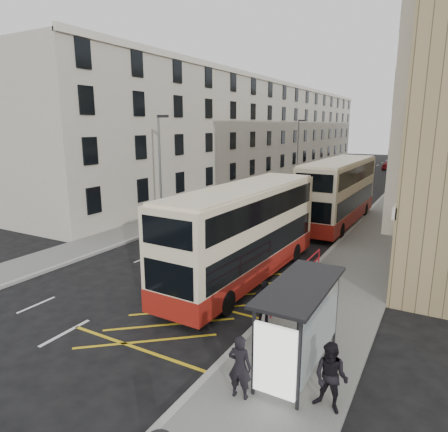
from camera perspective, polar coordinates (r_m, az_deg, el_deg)
The scene contains 20 objects.
ground at distance 17.50m, azimuth -16.57°, elevation -12.91°, with size 200.00×200.00×0.00m, color black.
pavement_right at distance 41.60m, azimuth 23.76°, elevation 1.55°, with size 4.00×120.00×0.15m, color slate.
pavement_left at distance 45.63m, azimuth 4.06°, elevation 3.53°, with size 3.00×120.00×0.15m, color slate.
kerb_right at distance 41.82m, azimuth 21.04°, elevation 1.84°, with size 0.25×120.00×0.15m, color #9C9C97.
kerb_left at distance 45.03m, azimuth 5.79°, elevation 3.37°, with size 0.25×120.00×0.15m, color #9C9C97.
road_markings at distance 57.46m, azimuth 17.36°, elevation 4.83°, with size 10.00×110.00×0.01m, color silver, non-canonical shape.
terrace_left at distance 61.60m, azimuth 5.34°, elevation 11.94°, with size 9.18×79.00×13.25m.
bus_shelter at distance 12.12m, azimuth 10.88°, elevation -13.41°, with size 1.65×4.25×2.70m.
guard_railing at distance 18.59m, azimuth 10.63°, elevation -8.15°, with size 0.06×6.56×1.01m.
street_lamp_near at distance 29.14m, azimuth -9.07°, elevation 7.16°, with size 0.93×0.18×8.00m.
street_lamp_far at distance 55.82m, azimuth 10.56°, elevation 9.76°, with size 0.93×0.18×8.00m.
double_decker_front at distance 19.28m, azimuth 2.92°, elevation -2.44°, with size 3.07×11.75×4.65m.
double_decker_rear at distance 31.41m, azimuth 16.05°, elevation 3.30°, with size 3.06×12.39×4.92m.
pedestrian_near at distance 11.55m, azimuth 2.28°, elevation -20.72°, with size 0.67×0.44×1.83m, color black.
pedestrian_mid at distance 11.43m, azimuth 15.03°, elevation -21.41°, with size 0.92×0.72×1.90m, color black.
pedestrian_far at distance 14.92m, azimuth 5.82°, elevation -12.53°, with size 1.08×0.45×1.84m, color black.
white_van at distance 55.27m, azimuth 12.34°, elevation 5.62°, with size 2.55×5.53×1.54m, color silver.
car_silver at distance 65.66m, azimuth 16.92°, elevation 6.47°, with size 1.82×4.51×1.54m, color #B5B8BC.
car_dark at distance 76.98m, azimuth 17.25°, elevation 7.34°, with size 1.70×4.89×1.61m, color black.
car_red at distance 74.37m, azimuth 22.66°, elevation 6.66°, with size 1.93×4.75×1.38m, color maroon.
Camera 1 is at (11.60, -10.78, 7.45)m, focal length 32.00 mm.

